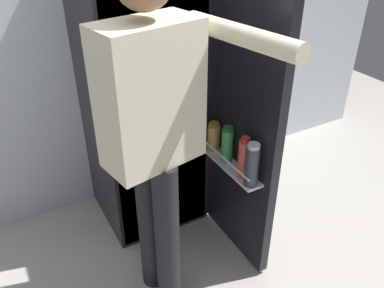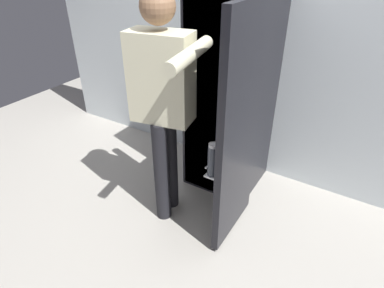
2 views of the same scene
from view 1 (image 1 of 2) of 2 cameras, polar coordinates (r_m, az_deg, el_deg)
The scene contains 4 objects.
ground_plane at distance 2.48m, azimuth -0.95°, elevation -15.96°, with size 6.65×6.65×0.00m, color #B7B2A8.
kitchen_wall at distance 2.55m, azimuth -11.00°, elevation 17.30°, with size 4.40×0.10×2.44m, color silver.
refrigerator at distance 2.34m, azimuth -6.27°, elevation 6.67°, with size 0.66×1.15×1.70m.
person at distance 1.68m, azimuth -5.48°, elevation 2.95°, with size 0.63×0.68×1.71m.
Camera 1 is at (-0.78, -1.48, 1.82)m, focal length 37.19 mm.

